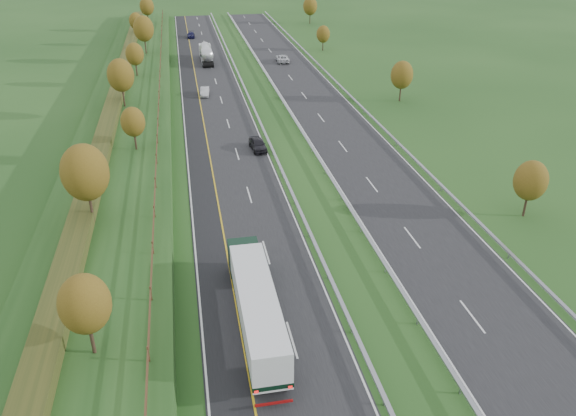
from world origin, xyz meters
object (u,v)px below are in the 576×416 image
car_silver_mid (205,91)px  car_small_far (191,35)px  box_lorry (256,303)px  car_oncoming (282,58)px  car_dark_near (258,144)px  road_tanker (206,53)px

car_silver_mid → car_small_far: size_ratio=0.93×
box_lorry → car_small_far: size_ratio=3.72×
car_small_far → car_oncoming: 34.80m
car_dark_near → car_small_far: bearing=89.4°
car_silver_mid → car_small_far: (-0.40, 51.40, -0.03)m
box_lorry → car_silver_mid: (-0.11, 61.56, -1.62)m
car_silver_mid → car_small_far: bearing=95.6°
box_lorry → car_dark_near: box_lorry is taller
car_dark_near → road_tanker: bearing=89.1°
box_lorry → car_oncoming: (17.14, 82.96, -1.55)m
car_oncoming → car_silver_mid: bearing=54.9°
box_lorry → car_dark_near: bearing=81.7°
box_lorry → car_silver_mid: size_ratio=4.02×
road_tanker → car_small_far: 26.98m
car_silver_mid → car_oncoming: 27.49m
box_lorry → car_oncoming: size_ratio=3.07×
car_dark_near → box_lorry: bearing=-103.1°
box_lorry → car_silver_mid: box_lorry is taller
box_lorry → car_dark_near: size_ratio=3.66×
car_small_far → car_oncoming: bearing=-57.3°
car_dark_near → car_small_far: size_ratio=1.02×
box_lorry → car_oncoming: bearing=78.3°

